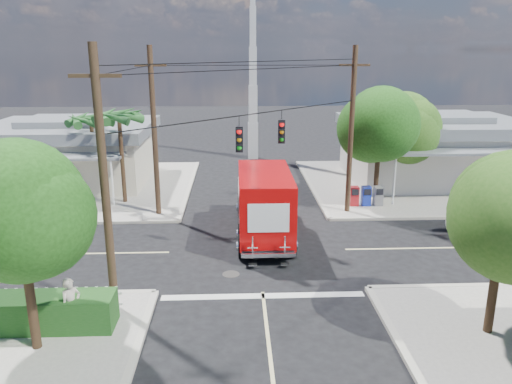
{
  "coord_description": "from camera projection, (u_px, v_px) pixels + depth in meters",
  "views": [
    {
      "loc": [
        -0.95,
        -20.92,
        8.77
      ],
      "look_at": [
        0.0,
        2.0,
        2.2
      ],
      "focal_mm": 35.0,
      "sensor_mm": 36.0,
      "label": 1
    }
  ],
  "objects": [
    {
      "name": "pedestrian",
      "position": [
        72.0,
        305.0,
        15.65
      ],
      "size": [
        0.75,
        0.78,
        1.81
      ],
      "primitive_type": "imported",
      "rotation": [
        0.0,
        0.0,
        0.88
      ],
      "color": "beige",
      "rests_on": "sidewalk_sw"
    },
    {
      "name": "tree_ne_front",
      "position": [
        380.0,
        123.0,
        28.02
      ],
      "size": [
        4.21,
        4.14,
        6.66
      ],
      "color": "#422D1C",
      "rests_on": "sidewalk_ne"
    },
    {
      "name": "delivery_truck",
      "position": [
        264.0,
        202.0,
        23.94
      ],
      "size": [
        2.52,
        7.76,
        3.34
      ],
      "color": "black",
      "rests_on": "ground"
    },
    {
      "name": "tree_sw_front",
      "position": [
        19.0,
        216.0,
        13.83
      ],
      "size": [
        3.88,
        3.78,
        6.03
      ],
      "color": "#422D1C",
      "rests_on": "sidewalk_sw"
    },
    {
      "name": "vending_boxes",
      "position": [
        366.0,
        196.0,
        28.57
      ],
      "size": [
        1.9,
        0.5,
        1.1
      ],
      "color": "#A4161C",
      "rests_on": "sidewalk_ne"
    },
    {
      "name": "sidewalk_ne",
      "position": [
        412.0,
        184.0,
        33.41
      ],
      "size": [
        14.12,
        14.12,
        0.14
      ],
      "color": "gray",
      "rests_on": "ground"
    },
    {
      "name": "parked_car",
      "position": [
        500.0,
        222.0,
        24.25
      ],
      "size": [
        5.49,
        3.68,
        1.4
      ],
      "primitive_type": "imported",
      "rotation": [
        0.0,
        0.0,
        1.87
      ],
      "color": "silver",
      "rests_on": "ground"
    },
    {
      "name": "hedge_sw",
      "position": [
        17.0,
        313.0,
        15.89
      ],
      "size": [
        6.2,
        1.2,
        1.1
      ],
      "primitive_type": "cube",
      "color": "#174616",
      "rests_on": "sidewalk_sw"
    },
    {
      "name": "picket_fence",
      "position": [
        33.0,
        301.0,
        16.67
      ],
      "size": [
        5.94,
        0.06,
        1.0
      ],
      "color": "silver",
      "rests_on": "sidewalk_sw"
    },
    {
      "name": "building_ne",
      "position": [
        433.0,
        148.0,
        33.9
      ],
      "size": [
        11.8,
        10.2,
        4.5
      ],
      "color": "silver",
      "rests_on": "sidewalk_ne"
    },
    {
      "name": "palm_nw_back",
      "position": [
        91.0,
        121.0,
        29.53
      ],
      "size": [
        3.01,
        3.08,
        5.19
      ],
      "color": "#422D1C",
      "rests_on": "sidewalk_nw"
    },
    {
      "name": "sidewalk_nw",
      "position": [
        84.0,
        188.0,
        32.55
      ],
      "size": [
        14.12,
        14.12,
        0.14
      ],
      "color": "gray",
      "rests_on": "ground"
    },
    {
      "name": "ground",
      "position": [
        258.0,
        251.0,
        22.55
      ],
      "size": [
        120.0,
        120.0,
        0.0
      ],
      "primitive_type": "plane",
      "color": "black",
      "rests_on": "ground"
    },
    {
      "name": "road_markings",
      "position": [
        259.0,
        264.0,
        21.13
      ],
      "size": [
        32.0,
        32.0,
        0.01
      ],
      "color": "beige",
      "rests_on": "ground"
    },
    {
      "name": "building_nw",
      "position": [
        71.0,
        151.0,
        33.43
      ],
      "size": [
        10.8,
        10.2,
        4.3
      ],
      "color": "beige",
      "rests_on": "sidewalk_nw"
    },
    {
      "name": "utility_poles",
      "position": [
        222.0,
        143.0,
        22.74
      ],
      "size": [
        12.0,
        10.68,
        9.0
      ],
      "color": "#473321",
      "rests_on": "ground"
    },
    {
      "name": "palm_nw_front",
      "position": [
        119.0,
        118.0,
        28.07
      ],
      "size": [
        3.01,
        3.08,
        5.59
      ],
      "color": "#422D1C",
      "rests_on": "sidewalk_nw"
    },
    {
      "name": "radio_tower",
      "position": [
        253.0,
        90.0,
        40.23
      ],
      "size": [
        0.8,
        0.8,
        17.0
      ],
      "color": "silver",
      "rests_on": "ground"
    },
    {
      "name": "tree_se",
      "position": [
        505.0,
        215.0,
        14.76
      ],
      "size": [
        3.67,
        3.54,
        5.62
      ],
      "color": "#422D1C",
      "rests_on": "sidewalk_se"
    },
    {
      "name": "tree_ne_back",
      "position": [
        412.0,
        128.0,
        30.39
      ],
      "size": [
        3.77,
        3.66,
        5.82
      ],
      "color": "#422D1C",
      "rests_on": "sidewalk_ne"
    }
  ]
}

